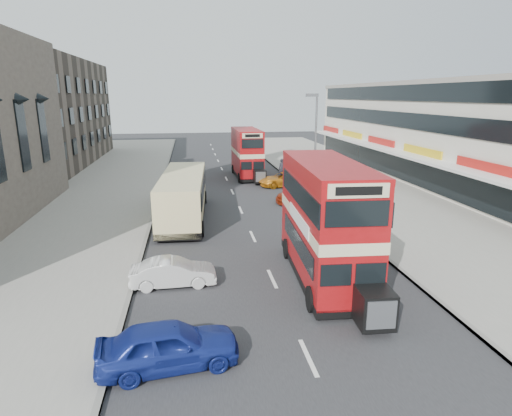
{
  "coord_description": "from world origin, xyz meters",
  "views": [
    {
      "loc": [
        -3.42,
        -15.34,
        8.0
      ],
      "look_at": [
        -0.28,
        4.96,
        2.54
      ],
      "focal_mm": 29.84,
      "sensor_mm": 36.0,
      "label": 1
    }
  ],
  "objects_px": {
    "bus_second": "(247,153)",
    "pedestrian_far": "(311,163)",
    "car_left_front": "(173,272)",
    "car_right_b": "(284,179)",
    "bus_main": "(326,221)",
    "coach": "(183,194)",
    "pedestrian_near": "(349,189)",
    "street_lamp": "(315,136)",
    "cyclist": "(282,174)",
    "car_right_a": "(306,194)",
    "car_left_near": "(168,345)"
  },
  "relations": [
    {
      "from": "bus_second",
      "to": "pedestrian_far",
      "type": "xyz_separation_m",
      "value": [
        7.11,
        1.7,
        -1.41
      ]
    },
    {
      "from": "bus_second",
      "to": "car_right_a",
      "type": "distance_m",
      "value": 11.89
    },
    {
      "from": "car_right_a",
      "to": "pedestrian_near",
      "type": "xyz_separation_m",
      "value": [
        3.44,
        0.01,
        0.34
      ]
    },
    {
      "from": "bus_main",
      "to": "coach",
      "type": "height_order",
      "value": "bus_main"
    },
    {
      "from": "coach",
      "to": "car_right_b",
      "type": "distance_m",
      "value": 12.7
    },
    {
      "from": "car_left_front",
      "to": "car_right_b",
      "type": "xyz_separation_m",
      "value": [
        9.2,
        19.57,
        0.03
      ]
    },
    {
      "from": "cyclist",
      "to": "coach",
      "type": "bearing_deg",
      "value": -134.8
    },
    {
      "from": "car_left_near",
      "to": "pedestrian_near",
      "type": "distance_m",
      "value": 23.0
    },
    {
      "from": "coach",
      "to": "car_right_b",
      "type": "bearing_deg",
      "value": 49.27
    },
    {
      "from": "car_left_near",
      "to": "car_left_front",
      "type": "bearing_deg",
      "value": -6.61
    },
    {
      "from": "car_left_near",
      "to": "car_right_b",
      "type": "bearing_deg",
      "value": -26.97
    },
    {
      "from": "car_left_front",
      "to": "street_lamp",
      "type": "bearing_deg",
      "value": -35.43
    },
    {
      "from": "bus_main",
      "to": "car_left_front",
      "type": "height_order",
      "value": "bus_main"
    },
    {
      "from": "bus_second",
      "to": "car_right_a",
      "type": "xyz_separation_m",
      "value": [
        3.02,
        -11.37,
        -1.75
      ]
    },
    {
      "from": "street_lamp",
      "to": "bus_second",
      "type": "distance_m",
      "value": 9.94
    },
    {
      "from": "pedestrian_near",
      "to": "car_right_a",
      "type": "bearing_deg",
      "value": -43.99
    },
    {
      "from": "car_right_b",
      "to": "cyclist",
      "type": "distance_m",
      "value": 1.39
    },
    {
      "from": "street_lamp",
      "to": "pedestrian_far",
      "type": "height_order",
      "value": "street_lamp"
    },
    {
      "from": "car_right_b",
      "to": "pedestrian_near",
      "type": "bearing_deg",
      "value": 23.85
    },
    {
      "from": "street_lamp",
      "to": "pedestrian_near",
      "type": "xyz_separation_m",
      "value": [
        2.09,
        -2.74,
        -3.77
      ]
    },
    {
      "from": "bus_second",
      "to": "cyclist",
      "type": "height_order",
      "value": "bus_second"
    },
    {
      "from": "car_left_front",
      "to": "pedestrian_near",
      "type": "distance_m",
      "value": 18.55
    },
    {
      "from": "bus_main",
      "to": "car_left_front",
      "type": "distance_m",
      "value": 6.98
    },
    {
      "from": "bus_second",
      "to": "pedestrian_near",
      "type": "height_order",
      "value": "bus_second"
    },
    {
      "from": "car_left_near",
      "to": "car_right_a",
      "type": "distance_m",
      "value": 21.25
    },
    {
      "from": "pedestrian_far",
      "to": "coach",
      "type": "bearing_deg",
      "value": -160.51
    },
    {
      "from": "bus_main",
      "to": "car_left_near",
      "type": "relative_size",
      "value": 2.21
    },
    {
      "from": "bus_second",
      "to": "car_left_front",
      "type": "bearing_deg",
      "value": 74.35
    },
    {
      "from": "car_right_a",
      "to": "pedestrian_far",
      "type": "xyz_separation_m",
      "value": [
        4.08,
        13.07,
        0.34
      ]
    },
    {
      "from": "bus_second",
      "to": "pedestrian_far",
      "type": "relative_size",
      "value": 4.84
    },
    {
      "from": "car_right_a",
      "to": "car_left_near",
      "type": "bearing_deg",
      "value": -27.23
    },
    {
      "from": "car_right_b",
      "to": "cyclist",
      "type": "bearing_deg",
      "value": 167.34
    },
    {
      "from": "bus_main",
      "to": "cyclist",
      "type": "relative_size",
      "value": 4.06
    },
    {
      "from": "bus_second",
      "to": "pedestrian_far",
      "type": "bearing_deg",
      "value": -167.38
    },
    {
      "from": "street_lamp",
      "to": "pedestrian_near",
      "type": "distance_m",
      "value": 5.11
    },
    {
      "from": "cyclist",
      "to": "pedestrian_far",
      "type": "bearing_deg",
      "value": 47.27
    },
    {
      "from": "car_left_near",
      "to": "street_lamp",
      "type": "bearing_deg",
      "value": -33.56
    },
    {
      "from": "bus_main",
      "to": "pedestrian_near",
      "type": "bearing_deg",
      "value": -111.78
    },
    {
      "from": "pedestrian_near",
      "to": "pedestrian_far",
      "type": "xyz_separation_m",
      "value": [
        0.64,
        13.06,
        0.0
      ]
    },
    {
      "from": "bus_main",
      "to": "car_left_front",
      "type": "bearing_deg",
      "value": 1.05
    },
    {
      "from": "street_lamp",
      "to": "cyclist",
      "type": "xyz_separation_m",
      "value": [
        -1.54,
        4.94,
        -3.93
      ]
    },
    {
      "from": "street_lamp",
      "to": "car_right_b",
      "type": "height_order",
      "value": "street_lamp"
    },
    {
      "from": "bus_second",
      "to": "coach",
      "type": "height_order",
      "value": "bus_second"
    },
    {
      "from": "bus_main",
      "to": "pedestrian_far",
      "type": "relative_size",
      "value": 5.41
    },
    {
      "from": "car_right_b",
      "to": "pedestrian_far",
      "type": "height_order",
      "value": "pedestrian_far"
    },
    {
      "from": "street_lamp",
      "to": "cyclist",
      "type": "bearing_deg",
      "value": 107.35
    },
    {
      "from": "bus_main",
      "to": "car_right_a",
      "type": "xyz_separation_m",
      "value": [
        2.87,
        13.5,
        -2.01
      ]
    },
    {
      "from": "pedestrian_far",
      "to": "cyclist",
      "type": "xyz_separation_m",
      "value": [
        -4.28,
        -5.37,
        -0.17
      ]
    },
    {
      "from": "bus_main",
      "to": "car_left_near",
      "type": "xyz_separation_m",
      "value": [
        -6.61,
        -5.51,
        -1.96
      ]
    },
    {
      "from": "coach",
      "to": "cyclist",
      "type": "distance_m",
      "value": 13.79
    }
  ]
}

